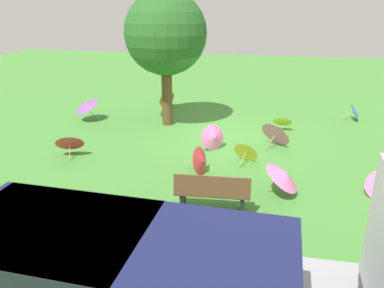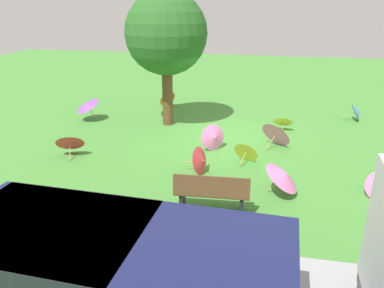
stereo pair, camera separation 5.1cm
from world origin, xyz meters
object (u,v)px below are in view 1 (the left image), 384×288
at_px(parasol_yellow_0, 246,151).
at_px(parasol_red_0, 70,142).
at_px(parasol_yellow_2, 283,121).
at_px(parasol_pink_2, 277,133).
at_px(parasol_pink_1, 214,137).
at_px(park_bench, 212,193).
at_px(van_dark, 106,272).
at_px(parasol_orange_0, 166,98).
at_px(parasol_red_2, 202,161).
at_px(parasol_pink_3, 284,176).
at_px(parasol_blue_0, 356,112).
at_px(parasol_purple_1, 86,105).
at_px(parasol_pink_0, 382,185).
at_px(shade_tree, 166,34).

bearing_deg(parasol_yellow_0, parasol_red_0, 5.56).
bearing_deg(parasol_yellow_2, parasol_pink_2, 82.33).
distance_m(parasol_pink_1, parasol_red_0, 4.22).
bearing_deg(park_bench, parasol_pink_1, -82.52).
bearing_deg(parasol_pink_1, van_dark, 85.99).
distance_m(parasol_orange_0, parasol_red_0, 6.02).
bearing_deg(parasol_pink_1, parasol_yellow_0, 143.95).
xyz_separation_m(parasol_red_2, parasol_pink_3, (-2.06, 0.74, 0.11)).
xyz_separation_m(park_bench, parasol_red_0, (4.51, -2.39, -0.03)).
bearing_deg(parasol_pink_2, parasol_blue_0, -131.65).
relative_size(parasol_purple_1, parasol_yellow_2, 1.82).
xyz_separation_m(parasol_purple_1, parasol_yellow_0, (-6.11, 2.81, -0.29)).
height_order(parasol_pink_0, parasol_pink_1, parasol_pink_1).
distance_m(parasol_red_0, parasol_pink_3, 6.16).
bearing_deg(parasol_yellow_2, park_bench, 74.82).
height_order(parasol_pink_1, parasol_orange_0, parasol_pink_1).
bearing_deg(shade_tree, parasol_orange_0, -73.89).
height_order(park_bench, parasol_purple_1, parasol_purple_1).
height_order(van_dark, parasol_red_0, van_dark).
distance_m(parasol_orange_0, parasol_pink_3, 8.55).
xyz_separation_m(park_bench, parasol_pink_1, (0.48, -3.63, -0.07)).
height_order(parasol_purple_1, parasol_pink_2, parasol_purple_1).
distance_m(parasol_pink_0, parasol_yellow_2, 5.05).
relative_size(van_dark, parasol_pink_2, 4.01).
bearing_deg(parasol_blue_0, van_dark, 64.06).
height_order(van_dark, parasol_pink_2, van_dark).
xyz_separation_m(parasol_pink_3, parasol_yellow_2, (-0.09, -4.82, -0.14)).
height_order(parasol_pink_0, parasol_orange_0, parasol_orange_0).
bearing_deg(parasol_pink_1, parasol_orange_0, -59.75).
bearing_deg(parasol_purple_1, parasol_pink_3, 147.20).
distance_m(parasol_pink_2, parasol_red_2, 3.12).
height_order(parasol_red_0, parasol_yellow_0, parasol_red_0).
relative_size(parasol_pink_1, parasol_blue_0, 1.12).
bearing_deg(van_dark, parasol_red_2, -94.73).
height_order(shade_tree, parasol_pink_1, shade_tree).
bearing_deg(parasol_yellow_2, parasol_pink_3, 88.93).
bearing_deg(parasol_orange_0, parasol_pink_1, 120.25).
distance_m(parasol_pink_0, parasol_red_0, 8.29).
xyz_separation_m(parasol_pink_2, parasol_red_2, (1.93, 2.45, -0.06)).
relative_size(parasol_pink_2, parasol_blue_0, 1.62).
xyz_separation_m(shade_tree, parasol_red_0, (2.03, 3.46, -2.75)).
height_order(parasol_orange_0, parasol_red_0, parasol_red_0).
relative_size(van_dark, parasol_pink_1, 5.75).
bearing_deg(parasol_pink_1, parasol_red_0, 17.09).
bearing_deg(shade_tree, parasol_pink_0, 143.99).
relative_size(parasol_red_0, parasol_pink_3, 0.95).
xyz_separation_m(van_dark, park_bench, (-0.96, -3.29, -0.45)).
xyz_separation_m(parasol_red_0, parasol_pink_3, (-6.03, 1.26, 0.05)).
height_order(park_bench, parasol_pink_0, park_bench).
bearing_deg(parasol_red_2, parasol_pink_0, 173.16).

